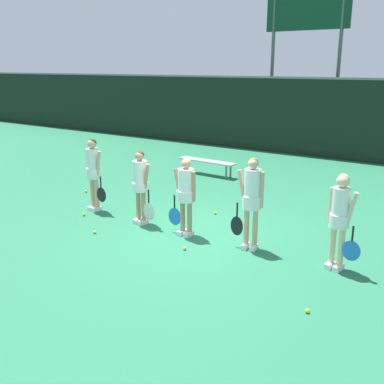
% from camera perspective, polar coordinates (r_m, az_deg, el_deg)
% --- Properties ---
extents(ground_plane, '(140.00, 140.00, 0.00)m').
position_cam_1_polar(ground_plane, '(9.30, 0.08, -5.40)').
color(ground_plane, '#26724C').
extents(fence_windscreen, '(60.00, 0.08, 2.95)m').
position_cam_1_polar(fence_windscreen, '(17.35, 18.01, 8.84)').
color(fence_windscreen, black).
rests_on(fence_windscreen, ground_plane).
extents(scoreboard, '(3.32, 0.15, 6.40)m').
position_cam_1_polar(scoreboard, '(18.96, 14.38, 20.13)').
color(scoreboard, '#515156').
rests_on(scoreboard, ground_plane).
extents(bench_courtside, '(1.97, 0.43, 0.46)m').
position_cam_1_polar(bench_courtside, '(14.24, 1.90, 3.79)').
color(bench_courtside, '#B2B2B7').
rests_on(bench_courtside, ground_plane).
extents(player_0, '(0.62, 0.32, 1.73)m').
position_cam_1_polar(player_0, '(10.81, -12.41, 2.87)').
color(player_0, tan).
rests_on(player_0, ground_plane).
extents(player_1, '(0.65, 0.36, 1.62)m').
position_cam_1_polar(player_1, '(9.73, -6.56, 1.29)').
color(player_1, tan).
rests_on(player_1, ground_plane).
extents(player_2, '(0.67, 0.37, 1.60)m').
position_cam_1_polar(player_2, '(8.99, -0.81, 0.10)').
color(player_2, tan).
rests_on(player_2, ground_plane).
extents(player_3, '(0.62, 0.35, 1.76)m').
position_cam_1_polar(player_3, '(8.35, 7.57, -0.58)').
color(player_3, tan).
rests_on(player_3, ground_plane).
extents(player_4, '(0.62, 0.33, 1.67)m').
position_cam_1_polar(player_4, '(7.85, 18.30, -2.74)').
color(player_4, beige).
rests_on(player_4, ground_plane).
extents(tennis_ball_0, '(0.07, 0.07, 0.07)m').
position_cam_1_polar(tennis_ball_0, '(9.54, -12.27, -4.99)').
color(tennis_ball_0, '#CCE033').
rests_on(tennis_ball_0, ground_plane).
extents(tennis_ball_1, '(0.07, 0.07, 0.07)m').
position_cam_1_polar(tennis_ball_1, '(10.53, 2.98, -2.66)').
color(tennis_ball_1, '#CCE033').
rests_on(tennis_ball_1, ground_plane).
extents(tennis_ball_2, '(0.07, 0.07, 0.07)m').
position_cam_1_polar(tennis_ball_2, '(8.54, -0.95, -7.17)').
color(tennis_ball_2, '#CCE033').
rests_on(tennis_ball_2, ground_plane).
extents(tennis_ball_3, '(0.07, 0.07, 0.07)m').
position_cam_1_polar(tennis_ball_3, '(10.69, -13.57, -2.79)').
color(tennis_ball_3, '#CCE033').
rests_on(tennis_ball_3, ground_plane).
extents(tennis_ball_4, '(0.07, 0.07, 0.07)m').
position_cam_1_polar(tennis_ball_4, '(12.25, -6.04, -0.05)').
color(tennis_ball_4, '#CCE033').
rests_on(tennis_ball_4, ground_plane).
extents(tennis_ball_5, '(0.07, 0.07, 0.07)m').
position_cam_1_polar(tennis_ball_5, '(6.73, 14.44, -14.41)').
color(tennis_ball_5, '#CCE033').
rests_on(tennis_ball_5, ground_plane).
extents(tennis_ball_6, '(0.06, 0.06, 0.06)m').
position_cam_1_polar(tennis_ball_6, '(12.63, -13.31, 0.08)').
color(tennis_ball_6, '#CCE033').
rests_on(tennis_ball_6, ground_plane).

